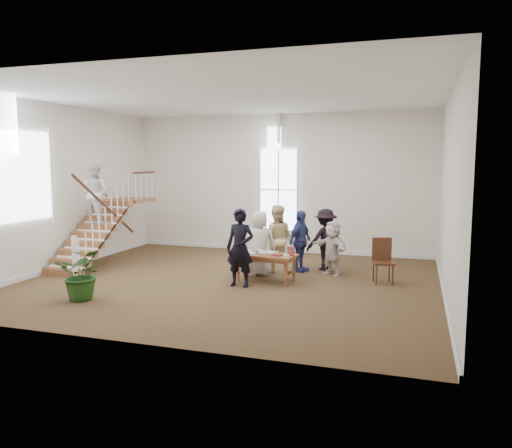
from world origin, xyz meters
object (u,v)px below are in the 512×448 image
(side_chair, at_px, (383,258))
(woman_cluster_c, at_px, (332,248))
(library_table, at_px, (266,257))
(woman_cluster_a, at_px, (300,241))
(floor_plant, at_px, (83,274))
(person_yellow, at_px, (276,239))
(police_officer, at_px, (240,248))
(woman_cluster_b, at_px, (325,239))
(elderly_woman, at_px, (260,243))

(side_chair, bearing_deg, woman_cluster_c, 146.82)
(library_table, distance_m, side_chair, 2.85)
(woman_cluster_a, xyz_separation_m, side_chair, (2.20, -0.62, -0.21))
(floor_plant, bearing_deg, person_yellow, 50.40)
(person_yellow, bearing_deg, floor_plant, 36.77)
(woman_cluster_c, bearing_deg, woman_cluster_a, -148.65)
(floor_plant, bearing_deg, police_officer, 37.21)
(person_yellow, height_order, woman_cluster_b, person_yellow)
(police_officer, relative_size, elderly_woman, 1.09)
(police_officer, height_order, elderly_woman, police_officer)
(police_officer, distance_m, side_chair, 3.51)
(elderly_woman, bearing_deg, woman_cluster_c, -176.16)
(police_officer, relative_size, woman_cluster_a, 1.12)
(elderly_woman, bearing_deg, library_table, 105.83)
(woman_cluster_b, bearing_deg, side_chair, 107.62)
(woman_cluster_c, bearing_deg, floor_plant, -95.98)
(woman_cluster_a, bearing_deg, floor_plant, 155.73)
(elderly_woman, relative_size, woman_cluster_b, 1.01)
(woman_cluster_a, distance_m, woman_cluster_b, 0.75)
(library_table, height_order, police_officer, police_officer)
(library_table, bearing_deg, woman_cluster_c, 46.12)
(police_officer, distance_m, elderly_woman, 1.26)
(elderly_woman, xyz_separation_m, woman_cluster_a, (0.89, 0.78, -0.02))
(woman_cluster_c, bearing_deg, police_officer, -92.06)
(person_yellow, relative_size, floor_plant, 1.61)
(library_table, height_order, woman_cluster_b, woman_cluster_b)
(side_chair, bearing_deg, woman_cluster_a, 148.96)
(library_table, distance_m, woman_cluster_a, 1.50)
(floor_plant, relative_size, side_chair, 1.03)
(library_table, xyz_separation_m, woman_cluster_a, (0.55, 1.38, 0.21))
(woman_cluster_c, height_order, floor_plant, woman_cluster_c)
(elderly_woman, relative_size, side_chair, 1.55)
(woman_cluster_b, bearing_deg, elderly_woman, 0.87)
(police_officer, distance_m, person_yellow, 1.80)
(person_yellow, bearing_deg, police_officer, 63.49)
(person_yellow, bearing_deg, library_table, 78.73)
(police_officer, relative_size, side_chair, 1.69)
(elderly_woman, bearing_deg, woman_cluster_b, -154.63)
(elderly_woman, height_order, woman_cluster_a, elderly_woman)
(police_officer, xyz_separation_m, woman_cluster_c, (1.89, 1.83, -0.21))
(person_yellow, bearing_deg, woman_cluster_b, -162.09)
(police_officer, xyz_separation_m, elderly_woman, (0.10, 1.25, -0.08))
(library_table, relative_size, elderly_woman, 0.91)
(library_table, height_order, person_yellow, person_yellow)
(police_officer, height_order, woman_cluster_b, police_officer)
(woman_cluster_c, distance_m, floor_plant, 6.16)
(police_officer, bearing_deg, library_table, 58.66)
(person_yellow, relative_size, woman_cluster_b, 1.08)
(person_yellow, bearing_deg, woman_cluster_a, -168.17)
(woman_cluster_a, relative_size, side_chair, 1.51)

